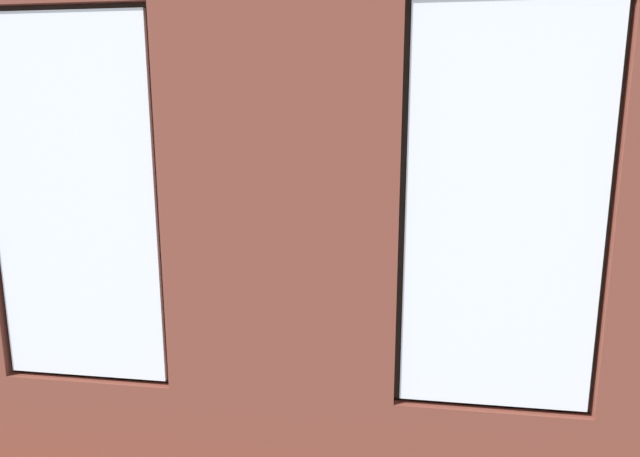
# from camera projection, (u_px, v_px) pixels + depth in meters

# --- Properties ---
(ground_plane) EXTENTS (6.89, 6.25, 0.10)m
(ground_plane) POSITION_uv_depth(u_px,v_px,m) (338.00, 327.00, 6.02)
(ground_plane) COLOR brown
(brick_wall_with_windows) EXTENTS (6.29, 0.30, 3.45)m
(brick_wall_with_windows) POSITION_uv_depth(u_px,v_px,m) (278.00, 204.00, 3.00)
(brick_wall_with_windows) COLOR brown
(brick_wall_with_windows) RESTS_ON ground_plane
(white_wall_right) EXTENTS (0.10, 5.25, 3.45)m
(white_wall_right) POSITION_uv_depth(u_px,v_px,m) (41.00, 157.00, 5.91)
(white_wall_right) COLOR silver
(white_wall_right) RESTS_ON ground_plane
(couch_by_window) EXTENTS (1.82, 0.87, 0.80)m
(couch_by_window) POSITION_uv_depth(u_px,v_px,m) (195.00, 380.00, 4.03)
(couch_by_window) COLOR black
(couch_by_window) RESTS_ON ground_plane
(couch_left) EXTENTS (0.99, 2.05, 0.80)m
(couch_left) POSITION_uv_depth(u_px,v_px,m) (580.00, 299.00, 5.76)
(couch_left) COLOR black
(couch_left) RESTS_ON ground_plane
(coffee_table) EXTENTS (1.44, 0.81, 0.43)m
(coffee_table) POSITION_uv_depth(u_px,v_px,m) (302.00, 280.00, 6.22)
(coffee_table) COLOR tan
(coffee_table) RESTS_ON ground_plane
(cup_ceramic) EXTENTS (0.08, 0.08, 0.10)m
(cup_ceramic) POSITION_uv_depth(u_px,v_px,m) (287.00, 268.00, 6.32)
(cup_ceramic) COLOR #4C4C51
(cup_ceramic) RESTS_ON coffee_table
(candle_jar) EXTENTS (0.08, 0.08, 0.09)m
(candle_jar) POSITION_uv_depth(u_px,v_px,m) (260.00, 273.00, 6.14)
(candle_jar) COLOR #B7333D
(candle_jar) RESTS_ON coffee_table
(table_plant_small) EXTENTS (0.13, 0.13, 0.21)m
(table_plant_small) POSITION_uv_depth(u_px,v_px,m) (309.00, 269.00, 6.05)
(table_plant_small) COLOR brown
(table_plant_small) RESTS_ON coffee_table
(remote_gray) EXTENTS (0.10, 0.18, 0.02)m
(remote_gray) POSITION_uv_depth(u_px,v_px,m) (302.00, 275.00, 6.21)
(remote_gray) COLOR #59595B
(remote_gray) RESTS_ON coffee_table
(remote_silver) EXTENTS (0.13, 0.17, 0.02)m
(remote_silver) POSITION_uv_depth(u_px,v_px,m) (339.00, 272.00, 6.29)
(remote_silver) COLOR #B2B2B7
(remote_silver) RESTS_ON coffee_table
(media_console) EXTENTS (0.93, 0.42, 0.51)m
(media_console) POSITION_uv_depth(u_px,v_px,m) (112.00, 275.00, 6.86)
(media_console) COLOR black
(media_console) RESTS_ON ground_plane
(tv_flatscreen) EXTENTS (1.23, 0.20, 0.86)m
(tv_flatscreen) POSITION_uv_depth(u_px,v_px,m) (108.00, 219.00, 6.72)
(tv_flatscreen) COLOR black
(tv_flatscreen) RESTS_ON media_console
(potted_plant_near_tv) EXTENTS (0.93, 0.88, 1.44)m
(potted_plant_near_tv) POSITION_uv_depth(u_px,v_px,m) (115.00, 259.00, 5.79)
(potted_plant_near_tv) COLOR #9E5638
(potted_plant_near_tv) RESTS_ON ground_plane
(potted_plant_by_left_couch) EXTENTS (0.25, 0.25, 0.40)m
(potted_plant_by_left_couch) POSITION_uv_depth(u_px,v_px,m) (513.00, 265.00, 7.23)
(potted_plant_by_left_couch) COLOR brown
(potted_plant_by_left_couch) RESTS_ON ground_plane
(potted_plant_between_couches) EXTENTS (0.73, 0.89, 1.23)m
(potted_plant_between_couches) POSITION_uv_depth(u_px,v_px,m) (391.00, 330.00, 3.79)
(potted_plant_between_couches) COLOR #47423D
(potted_plant_between_couches) RESTS_ON ground_plane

